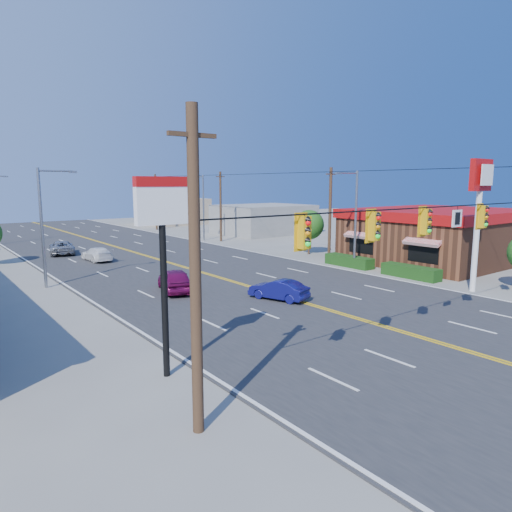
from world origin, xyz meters
TOP-DOWN VIEW (x-y plane):
  - ground at (0.00, 0.00)m, footprint 160.00×160.00m
  - road at (0.00, 20.00)m, footprint 20.00×120.00m
  - signal_span at (-0.12, 0.00)m, footprint 24.32×0.34m
  - kfc at (19.90, 12.00)m, footprint 16.30×12.40m
  - kfc_pylon at (11.00, 4.00)m, footprint 2.20×0.36m
  - pizza_hut_sign at (-11.00, 4.00)m, footprint 1.90×0.30m
  - streetlight_se at (10.79, 14.00)m, footprint 2.55×0.25m
  - streetlight_ne at (10.79, 38.00)m, footprint 2.55×0.25m
  - streetlight_sw at (-10.79, 22.00)m, footprint 2.55×0.25m
  - utility_pole_near at (12.20, 18.00)m, footprint 0.28×0.28m
  - utility_pole_mid at (12.20, 36.00)m, footprint 0.28×0.28m
  - utility_pole_far at (12.20, 54.00)m, footprint 0.28×0.28m
  - tree_kfc_rear at (13.50, 22.00)m, footprint 2.94×2.94m
  - bld_east_mid at (22.00, 40.00)m, footprint 12.00×10.00m
  - bld_east_far at (19.00, 62.00)m, footprint 10.00×10.00m
  - car_magenta at (-4.65, 15.57)m, footprint 3.05×4.75m
  - car_blue at (-0.70, 9.85)m, footprint 2.39×3.90m
  - car_white at (-4.71, 30.56)m, footprint 1.91×4.30m
  - car_silver at (-6.16, 36.61)m, footprint 3.15×5.10m

SIDE VIEW (x-z plane):
  - ground at x=0.00m, z-range 0.00..0.00m
  - road at x=0.00m, z-range 0.00..0.06m
  - car_blue at x=-0.70m, z-range 0.00..1.21m
  - car_white at x=-4.71m, z-range 0.00..1.23m
  - car_silver at x=-6.16m, z-range 0.00..1.32m
  - car_magenta at x=-4.65m, z-range 0.00..1.51m
  - bld_east_mid at x=22.00m, z-range 0.00..4.00m
  - bld_east_far at x=19.00m, z-range 0.00..4.40m
  - kfc at x=19.90m, z-range 0.03..4.73m
  - tree_kfc_rear at x=13.50m, z-range 0.73..5.14m
  - utility_pole_near at x=12.20m, z-range 0.00..8.40m
  - utility_pole_mid at x=12.20m, z-range 0.00..8.40m
  - utility_pole_far at x=12.20m, z-range 0.00..8.40m
  - streetlight_se at x=10.79m, z-range 0.51..8.51m
  - streetlight_ne at x=10.79m, z-range 0.51..8.51m
  - streetlight_sw at x=-10.79m, z-range 0.51..8.51m
  - signal_span at x=-0.12m, z-range 0.39..9.39m
  - pizza_hut_sign at x=-11.00m, z-range 1.76..8.61m
  - kfc_pylon at x=11.00m, z-range 1.79..10.29m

